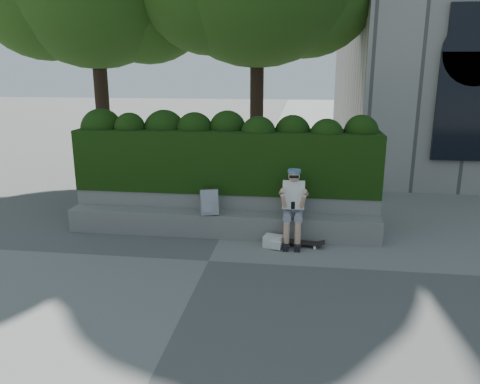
# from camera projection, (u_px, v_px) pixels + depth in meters

# --- Properties ---
(ground) EXTENTS (80.00, 80.00, 0.00)m
(ground) POSITION_uv_depth(u_px,v_px,m) (209.00, 261.00, 7.86)
(ground) COLOR slate
(ground) RESTS_ON ground
(bench_ledge) EXTENTS (6.00, 0.45, 0.45)m
(bench_ledge) POSITION_uv_depth(u_px,v_px,m) (221.00, 224.00, 9.00)
(bench_ledge) COLOR gray
(bench_ledge) RESTS_ON ground
(planter_wall) EXTENTS (6.00, 0.50, 0.75)m
(planter_wall) POSITION_uv_depth(u_px,v_px,m) (225.00, 210.00, 9.42)
(planter_wall) COLOR gray
(planter_wall) RESTS_ON ground
(hedge) EXTENTS (6.00, 1.00, 1.20)m
(hedge) POSITION_uv_depth(u_px,v_px,m) (227.00, 160.00, 9.38)
(hedge) COLOR black
(hedge) RESTS_ON planter_wall
(person) EXTENTS (0.40, 0.76, 1.38)m
(person) POSITION_uv_depth(u_px,v_px,m) (293.00, 203.00, 8.51)
(person) COLOR gray
(person) RESTS_ON ground
(skateboard) EXTENTS (0.81, 0.27, 0.08)m
(skateboard) POSITION_uv_depth(u_px,v_px,m) (300.00, 243.00, 8.49)
(skateboard) COLOR black
(skateboard) RESTS_ON ground
(backpack_plaid) EXTENTS (0.36, 0.26, 0.48)m
(backpack_plaid) POSITION_uv_depth(u_px,v_px,m) (209.00, 202.00, 8.81)
(backpack_plaid) COLOR silver
(backpack_plaid) RESTS_ON bench_ledge
(backpack_ground) EXTENTS (0.38, 0.31, 0.21)m
(backpack_ground) POSITION_uv_depth(u_px,v_px,m) (273.00, 241.00, 8.45)
(backpack_ground) COLOR beige
(backpack_ground) RESTS_ON ground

